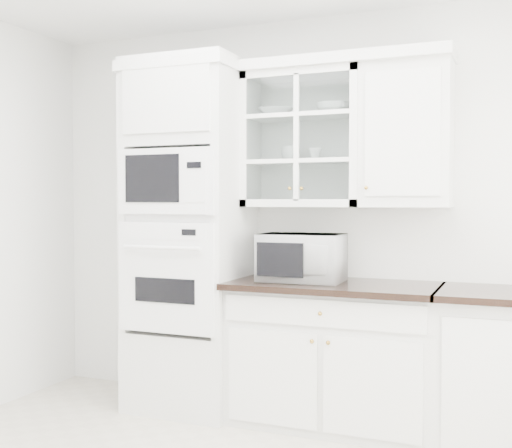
% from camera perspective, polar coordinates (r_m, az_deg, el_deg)
% --- Properties ---
extents(room_shell, '(4.00, 3.50, 2.70)m').
position_cam_1_polar(room_shell, '(3.27, -2.56, 8.06)').
color(room_shell, white).
rests_on(room_shell, ground).
extents(oven_column, '(0.76, 0.68, 2.40)m').
position_cam_1_polar(oven_column, '(4.47, -5.91, -1.02)').
color(oven_column, silver).
rests_on(oven_column, ground).
extents(base_cabinet_run, '(1.32, 0.67, 0.92)m').
position_cam_1_polar(base_cabinet_run, '(4.22, 6.98, -11.32)').
color(base_cabinet_run, silver).
rests_on(base_cabinet_run, ground).
extents(extra_base_cabinet, '(0.72, 0.67, 0.92)m').
position_cam_1_polar(extra_base_cabinet, '(4.08, 20.95, -11.91)').
color(extra_base_cabinet, silver).
rests_on(extra_base_cabinet, ground).
extents(upper_cabinet_glass, '(0.80, 0.33, 0.90)m').
position_cam_1_polar(upper_cabinet_glass, '(4.33, 4.33, 7.50)').
color(upper_cabinet_glass, silver).
rests_on(upper_cabinet_glass, room_shell).
extents(upper_cabinet_solid, '(0.55, 0.33, 0.90)m').
position_cam_1_polar(upper_cabinet_solid, '(4.17, 13.26, 7.66)').
color(upper_cabinet_solid, silver).
rests_on(upper_cabinet_solid, room_shell).
extents(crown_molding, '(2.14, 0.38, 0.07)m').
position_cam_1_polar(crown_molding, '(4.42, 2.91, 13.76)').
color(crown_molding, white).
rests_on(crown_molding, room_shell).
extents(countertop_microwave, '(0.54, 0.46, 0.31)m').
position_cam_1_polar(countertop_microwave, '(4.18, 4.15, -2.97)').
color(countertop_microwave, white).
rests_on(countertop_microwave, base_cabinet_run).
extents(bowl_a, '(0.29, 0.29, 0.06)m').
position_cam_1_polar(bowl_a, '(4.41, 1.75, 9.86)').
color(bowl_a, white).
rests_on(bowl_a, upper_cabinet_glass).
extents(bowl_b, '(0.27, 0.27, 0.07)m').
position_cam_1_polar(bowl_b, '(4.29, 6.90, 10.16)').
color(bowl_b, white).
rests_on(bowl_b, upper_cabinet_glass).
extents(cup_a, '(0.13, 0.13, 0.10)m').
position_cam_1_polar(cup_a, '(4.37, 3.11, 6.26)').
color(cup_a, white).
rests_on(cup_a, upper_cabinet_glass).
extents(cup_b, '(0.10, 0.10, 0.08)m').
position_cam_1_polar(cup_b, '(4.29, 5.30, 6.21)').
color(cup_b, white).
rests_on(cup_b, upper_cabinet_glass).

